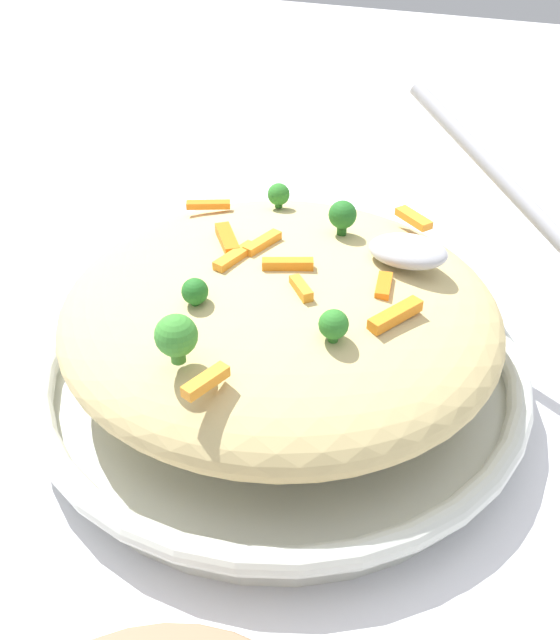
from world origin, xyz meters
The scene contains 19 objects.
ground_plane centered at (0.00, 0.00, 0.00)m, with size 2.40×2.40×0.00m, color silver.
serving_bowl centered at (0.00, 0.00, 0.02)m, with size 0.38×0.38×0.04m.
pasta_mound centered at (0.00, 0.00, 0.08)m, with size 0.32×0.32×0.09m, color #D1BA7A.
carrot_piece_0 centered at (-0.02, 0.03, 0.13)m, with size 0.02×0.01×0.01m, color orange.
carrot_piece_1 centered at (-0.01, 0.01, 0.13)m, with size 0.04×0.01×0.01m, color orange.
carrot_piece_2 centered at (0.00, 0.13, 0.12)m, with size 0.03×0.01×0.01m, color orange.
carrot_piece_3 centered at (0.09, -0.07, 0.12)m, with size 0.04×0.01×0.01m, color orange.
carrot_piece_4 centered at (-0.07, 0.00, 0.12)m, with size 0.03×0.01×0.01m, color orange.
carrot_piece_5 centered at (-0.09, 0.03, 0.12)m, with size 0.04×0.01×0.01m, color orange.
carrot_piece_6 centered at (0.03, 0.01, 0.13)m, with size 0.04×0.01×0.01m, color orange.
carrot_piece_7 centered at (0.05, -0.02, 0.13)m, with size 0.04×0.01×0.01m, color orange.
carrot_piece_8 centered at (0.02, -0.02, 0.13)m, with size 0.03×0.01×0.01m, color orange.
carrot_piece_9 centered at (-0.07, -0.10, 0.12)m, with size 0.03×0.01×0.01m, color orange.
broccoli_floret_0 centered at (0.02, 0.11, 0.14)m, with size 0.03×0.03×0.03m.
broccoli_floret_1 centered at (0.04, 0.06, 0.13)m, with size 0.02×0.02×0.02m.
broccoli_floret_2 centered at (-0.06, 0.06, 0.13)m, with size 0.02×0.02×0.02m.
broccoli_floret_3 centered at (0.03, -0.09, 0.13)m, with size 0.02×0.02×0.02m.
broccoli_floret_4 centered at (-0.03, -0.06, 0.14)m, with size 0.02×0.02×0.03m.
serving_spoon centered at (-0.10, -0.06, 0.14)m, with size 0.15×0.14×0.09m.
Camera 1 is at (-0.15, 0.42, 0.40)m, focal length 42.38 mm.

